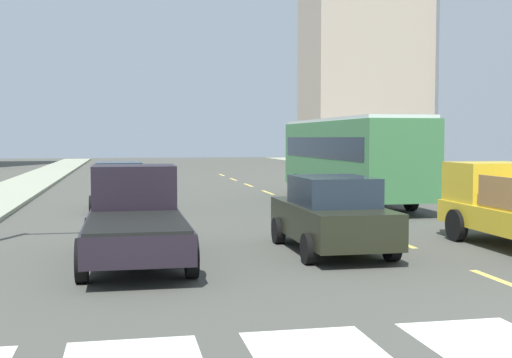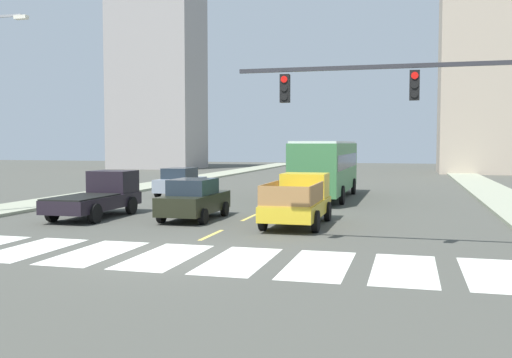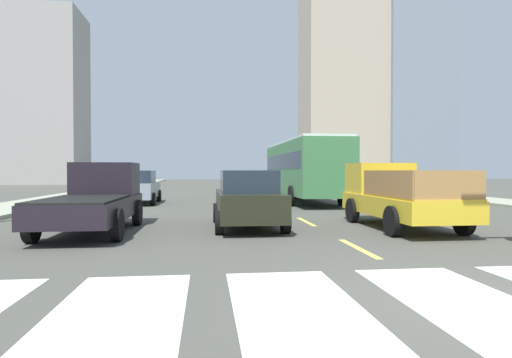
# 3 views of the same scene
# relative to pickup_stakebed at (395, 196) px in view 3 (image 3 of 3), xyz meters

# --- Properties ---
(ground_plane) EXTENTS (160.00, 160.00, 0.00)m
(ground_plane) POSITION_rel_pickup_stakebed_xyz_m (-2.46, -7.52, -0.94)
(ground_plane) COLOR #484841
(sidewalk_right) EXTENTS (2.92, 110.00, 0.15)m
(sidewalk_right) POSITION_rel_pickup_stakebed_xyz_m (9.39, 10.48, -0.86)
(sidewalk_right) COLOR #999D84
(sidewalk_right) RESTS_ON ground
(sidewalk_left) EXTENTS (2.92, 110.00, 0.15)m
(sidewalk_left) POSITION_rel_pickup_stakebed_xyz_m (-14.31, 10.48, -0.86)
(sidewalk_left) COLOR #999D84
(sidewalk_left) RESTS_ON ground
(crosswalk_stripe_2) EXTENTS (1.61, 3.92, 0.01)m
(crosswalk_stripe_2) POSITION_rel_pickup_stakebed_xyz_m (-6.86, -7.52, -0.93)
(crosswalk_stripe_2) COLOR silver
(crosswalk_stripe_2) RESTS_ON ground
(crosswalk_stripe_3) EXTENTS (1.61, 3.92, 0.01)m
(crosswalk_stripe_3) POSITION_rel_pickup_stakebed_xyz_m (-4.66, -7.52, -0.93)
(crosswalk_stripe_3) COLOR silver
(crosswalk_stripe_3) RESTS_ON ground
(crosswalk_stripe_4) EXTENTS (1.61, 3.92, 0.01)m
(crosswalk_stripe_4) POSITION_rel_pickup_stakebed_xyz_m (-2.46, -7.52, -0.93)
(crosswalk_stripe_4) COLOR silver
(crosswalk_stripe_4) RESTS_ON ground
(lane_dash_0) EXTENTS (0.16, 2.40, 0.01)m
(lane_dash_0) POSITION_rel_pickup_stakebed_xyz_m (-2.46, -3.52, -0.93)
(lane_dash_0) COLOR #E1C254
(lane_dash_0) RESTS_ON ground
(lane_dash_1) EXTENTS (0.16, 2.40, 0.01)m
(lane_dash_1) POSITION_rel_pickup_stakebed_xyz_m (-2.46, 1.48, -0.93)
(lane_dash_1) COLOR #E1C254
(lane_dash_1) RESTS_ON ground
(lane_dash_2) EXTENTS (0.16, 2.40, 0.01)m
(lane_dash_2) POSITION_rel_pickup_stakebed_xyz_m (-2.46, 6.48, -0.93)
(lane_dash_2) COLOR #E1C254
(lane_dash_2) RESTS_ON ground
(lane_dash_3) EXTENTS (0.16, 2.40, 0.01)m
(lane_dash_3) POSITION_rel_pickup_stakebed_xyz_m (-2.46, 11.48, -0.93)
(lane_dash_3) COLOR #E1C254
(lane_dash_3) RESTS_ON ground
(lane_dash_4) EXTENTS (0.16, 2.40, 0.01)m
(lane_dash_4) POSITION_rel_pickup_stakebed_xyz_m (-2.46, 16.48, -0.93)
(lane_dash_4) COLOR #E1C254
(lane_dash_4) RESTS_ON ground
(lane_dash_5) EXTENTS (0.16, 2.40, 0.01)m
(lane_dash_5) POSITION_rel_pickup_stakebed_xyz_m (-2.46, 21.48, -0.93)
(lane_dash_5) COLOR #E1C254
(lane_dash_5) RESTS_ON ground
(lane_dash_6) EXTENTS (0.16, 2.40, 0.01)m
(lane_dash_6) POSITION_rel_pickup_stakebed_xyz_m (-2.46, 26.48, -0.93)
(lane_dash_6) COLOR #E1C254
(lane_dash_6) RESTS_ON ground
(lane_dash_7) EXTENTS (0.16, 2.40, 0.01)m
(lane_dash_7) POSITION_rel_pickup_stakebed_xyz_m (-2.46, 31.48, -0.93)
(lane_dash_7) COLOR #E1C254
(lane_dash_7) RESTS_ON ground
(pickup_stakebed) EXTENTS (2.18, 5.20, 1.96)m
(pickup_stakebed) POSITION_rel_pickup_stakebed_xyz_m (0.00, 0.00, 0.00)
(pickup_stakebed) COLOR gold
(pickup_stakebed) RESTS_ON ground
(pickup_dark) EXTENTS (2.18, 5.20, 1.96)m
(pickup_dark) POSITION_rel_pickup_stakebed_xyz_m (-8.91, 0.09, -0.02)
(pickup_dark) COLOR black
(pickup_dark) RESTS_ON ground
(city_bus) EXTENTS (2.72, 10.80, 3.32)m
(city_bus) POSITION_rel_pickup_stakebed_xyz_m (-0.43, 10.76, 1.02)
(city_bus) COLOR #3C7845
(city_bus) RESTS_ON ground
(sedan_far) EXTENTS (2.02, 4.40, 1.72)m
(sedan_far) POSITION_rel_pickup_stakebed_xyz_m (-9.28, 10.23, -0.08)
(sedan_far) COLOR gray
(sedan_far) RESTS_ON ground
(sedan_near_right) EXTENTS (2.02, 4.40, 1.72)m
(sedan_near_right) POSITION_rel_pickup_stakebed_xyz_m (-4.54, 0.21, -0.08)
(sedan_near_right) COLOR black
(sedan_near_right) RESTS_ON ground
(tower_tall_centre) EXTENTS (8.95, 10.28, 30.23)m
(tower_tall_centre) POSITION_rel_pickup_stakebed_xyz_m (21.97, 44.35, 14.18)
(tower_tall_centre) COLOR gray
(tower_tall_centre) RESTS_ON ground
(block_mid_left) EXTENTS (10.73, 8.08, 22.21)m
(block_mid_left) POSITION_rel_pickup_stakebed_xyz_m (-27.16, 46.26, 10.17)
(block_mid_left) COLOR #999390
(block_mid_left) RESTS_ON ground
(block_mid_right) EXTENTS (11.34, 7.68, 31.07)m
(block_mid_right) POSITION_rel_pickup_stakebed_xyz_m (12.85, 43.71, 14.60)
(block_mid_right) COLOR #B1A08C
(block_mid_right) RESTS_ON ground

